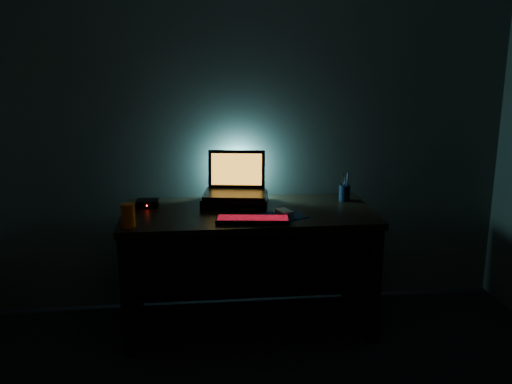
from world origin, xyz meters
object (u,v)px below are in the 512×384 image
mouse (284,213)px  keyboard (253,220)px  router (148,203)px  laptop (236,184)px  pen_cup (345,193)px  juice_glass (128,215)px

mouse → keyboard: bearing=-177.6°
keyboard → router: size_ratio=3.05×
mouse → router: (-0.80, 0.28, 0.00)m
laptop → router: size_ratio=2.98×
router → pen_cup: bearing=3.8°
mouse → pen_cup: 0.53m
keyboard → mouse: 0.21m
laptop → mouse: (0.26, -0.33, -0.10)m
laptop → router: 0.55m
laptop → mouse: bearing=-43.3°
juice_glass → mouse: bearing=7.2°
mouse → juice_glass: juice_glass is taller
router → juice_glass: bearing=-97.8°
laptop → router: bearing=-166.1°
mouse → juice_glass: bearing=164.4°
laptop → keyboard: bearing=-72.3°
laptop → mouse: size_ratio=3.90×
keyboard → juice_glass: 0.69m
juice_glass → router: 0.40m
keyboard → mouse: (0.19, 0.09, 0.01)m
mouse → router: router is taller
pen_cup → mouse: bearing=-145.5°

